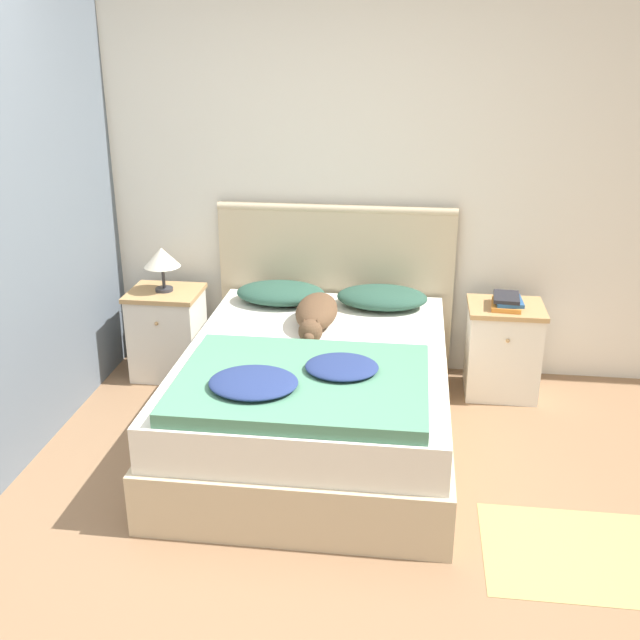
% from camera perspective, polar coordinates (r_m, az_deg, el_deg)
% --- Properties ---
extents(ground_plane, '(16.00, 16.00, 0.00)m').
position_cam_1_polar(ground_plane, '(3.31, -5.53, -18.28)').
color(ground_plane, '#896647').
extents(wall_back, '(9.00, 0.06, 2.55)m').
position_cam_1_polar(wall_back, '(4.73, -0.40, 11.19)').
color(wall_back, silver).
rests_on(wall_back, ground_plane).
extents(wall_side_left, '(0.06, 3.10, 2.55)m').
position_cam_1_polar(wall_side_left, '(4.12, -21.44, 8.22)').
color(wall_side_left, slate).
rests_on(wall_side_left, ground_plane).
extents(bed, '(1.42, 1.90, 0.53)m').
position_cam_1_polar(bed, '(4.04, -0.34, -5.86)').
color(bed, '#C6B28E').
rests_on(bed, ground_plane).
extents(headboard, '(1.50, 0.06, 1.09)m').
position_cam_1_polar(headboard, '(4.82, 1.19, 2.69)').
color(headboard, '#C6B28E').
rests_on(headboard, ground_plane).
extents(nightstand_left, '(0.45, 0.40, 0.57)m').
position_cam_1_polar(nightstand_left, '(4.89, -11.52, -0.95)').
color(nightstand_left, silver).
rests_on(nightstand_left, ground_plane).
extents(nightstand_right, '(0.45, 0.40, 0.57)m').
position_cam_1_polar(nightstand_right, '(4.68, 13.73, -2.19)').
color(nightstand_right, silver).
rests_on(nightstand_right, ground_plane).
extents(pillow_left, '(0.55, 0.37, 0.12)m').
position_cam_1_polar(pillow_left, '(4.61, -3.01, 2.07)').
color(pillow_left, '#284C3D').
rests_on(pillow_left, bed).
extents(pillow_right, '(0.55, 0.37, 0.12)m').
position_cam_1_polar(pillow_right, '(4.54, 4.75, 1.74)').
color(pillow_right, '#284C3D').
rests_on(pillow_right, bed).
extents(quilt, '(1.17, 0.90, 0.12)m').
position_cam_1_polar(quilt, '(3.50, -1.51, -4.72)').
color(quilt, '#4C8466').
rests_on(quilt, bed).
extents(dog, '(0.23, 0.66, 0.16)m').
position_cam_1_polar(dog, '(4.22, -0.29, 0.50)').
color(dog, brown).
rests_on(dog, bed).
extents(book_stack, '(0.19, 0.24, 0.07)m').
position_cam_1_polar(book_stack, '(4.55, 14.06, 1.37)').
color(book_stack, orange).
rests_on(book_stack, nightstand_right).
extents(table_lamp, '(0.22, 0.22, 0.28)m').
position_cam_1_polar(table_lamp, '(4.73, -11.96, 4.60)').
color(table_lamp, '#2D2D33').
rests_on(table_lamp, nightstand_left).
extents(rug, '(1.10, 0.63, 0.00)m').
position_cam_1_polar(rug, '(3.58, 21.42, -16.42)').
color(rug, tan).
rests_on(rug, ground_plane).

